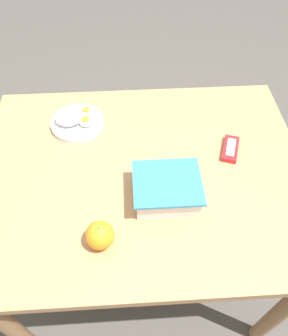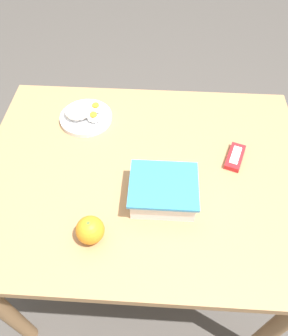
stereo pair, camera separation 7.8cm
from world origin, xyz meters
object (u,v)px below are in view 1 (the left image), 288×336
object	(u,v)px
orange_fruit	(100,235)
candy_bar	(230,149)
rice_plate	(75,120)
food_container	(167,190)

from	to	relation	value
orange_fruit	candy_bar	bearing A→B (deg)	-144.07
rice_plate	candy_bar	bearing A→B (deg)	163.34
food_container	candy_bar	size ratio (longest dim) A/B	1.63
food_container	rice_plate	xyz separation A→B (m)	(0.30, -0.34, -0.01)
rice_plate	food_container	bearing A→B (deg)	131.81
food_container	orange_fruit	world-z (taller)	orange_fruit
candy_bar	food_container	bearing A→B (deg)	36.03
food_container	rice_plate	bearing A→B (deg)	-48.19
food_container	candy_bar	distance (m)	0.30
food_container	rice_plate	size ratio (longest dim) A/B	1.05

